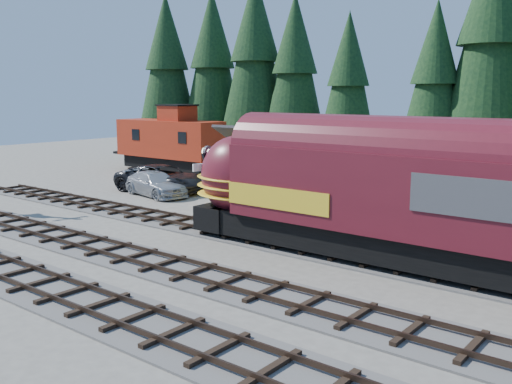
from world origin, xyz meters
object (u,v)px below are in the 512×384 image
Objects in this scene: pickup_truck_b at (156,184)px; depot at (334,167)px; caboose at (170,142)px; pickup_truck_a at (162,178)px; locomotive at (346,196)px.

depot is at bearing -73.45° from pickup_truck_b.
caboose is 1.55× the size of pickup_truck_a.
depot reaches higher than locomotive.
pickup_truck_a is (-18.83, 6.44, -1.74)m from locomotive.
caboose is (-21.54, 7.50, -0.17)m from depot.
locomotive is at bearing -95.25° from pickup_truck_b.
pickup_truck_a is at bearing 161.11° from locomotive.
pickup_truck_b is at bearing -47.99° from caboose.
pickup_truck_a is at bearing -46.38° from caboose.
depot is 1.17× the size of caboose.
depot is at bearing 124.65° from locomotive.
pickup_truck_a is (-14.34, -0.06, -1.98)m from depot.
caboose is 1.89× the size of pickup_truck_b.
pickup_truck_a is (7.20, -7.56, -1.81)m from caboose.
caboose reaches higher than locomotive.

